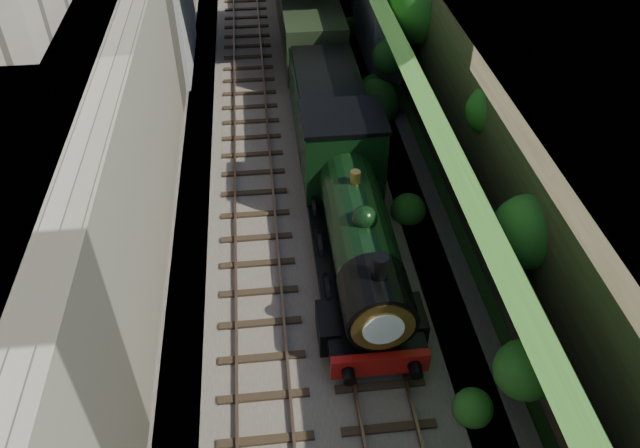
{
  "coord_description": "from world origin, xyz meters",
  "views": [
    {
      "loc": [
        -1.54,
        -6.6,
        14.79
      ],
      "look_at": [
        0.0,
        7.56,
        2.6
      ],
      "focal_mm": 35.0,
      "sensor_mm": 36.0,
      "label": 1
    }
  ],
  "objects": [
    {
      "name": "track_right",
      "position": [
        1.2,
        20.0,
        0.25
      ],
      "size": [
        2.5,
        90.0,
        0.2
      ],
      "color": "black",
      "rests_on": "trackbed"
    },
    {
      "name": "tender",
      "position": [
        1.2,
        15.8,
        1.62
      ],
      "size": [
        2.7,
        6.0,
        3.05
      ],
      "color": "black",
      "rests_on": "trackbed"
    },
    {
      "name": "locomotive",
      "position": [
        1.2,
        8.44,
        1.89
      ],
      "size": [
        3.1,
        10.22,
        3.83
      ],
      "color": "black",
      "rests_on": "trackbed"
    },
    {
      "name": "track_left",
      "position": [
        -2.0,
        20.0,
        0.25
      ],
      "size": [
        2.5,
        90.0,
        0.2
      ],
      "color": "black",
      "rests_on": "trackbed"
    },
    {
      "name": "embankment_slope",
      "position": [
        4.89,
        17.85,
        2.58
      ],
      "size": [
        4.57,
        90.0,
        6.41
      ],
      "color": "#1E4714",
      "rests_on": "ground"
    },
    {
      "name": "street_plateau_left",
      "position": [
        -9.0,
        20.0,
        3.5
      ],
      "size": [
        6.0,
        90.0,
        7.0
      ],
      "primitive_type": "cube",
      "color": "#262628",
      "rests_on": "ground"
    },
    {
      "name": "trackbed",
      "position": [
        0.0,
        20.0,
        0.1
      ],
      "size": [
        10.0,
        90.0,
        0.2
      ],
      "primitive_type": "cube",
      "color": "#473F38",
      "rests_on": "ground"
    },
    {
      "name": "retaining_wall",
      "position": [
        -5.5,
        20.0,
        3.5
      ],
      "size": [
        1.0,
        90.0,
        7.0
      ],
      "primitive_type": "cube",
      "color": "#756B56",
      "rests_on": "ground"
    },
    {
      "name": "street_plateau_right",
      "position": [
        9.5,
        20.0,
        3.12
      ],
      "size": [
        8.0,
        90.0,
        6.25
      ],
      "primitive_type": "cube",
      "color": "#262628",
      "rests_on": "ground"
    },
    {
      "name": "tree",
      "position": [
        5.91,
        19.01,
        4.65
      ],
      "size": [
        3.6,
        3.8,
        6.6
      ],
      "color": "black",
      "rests_on": "ground"
    }
  ]
}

